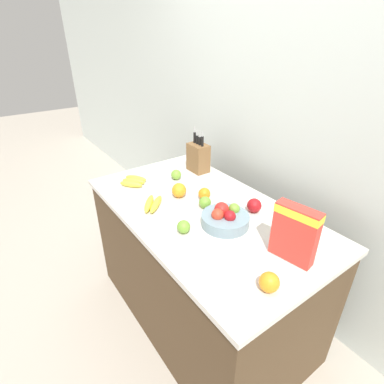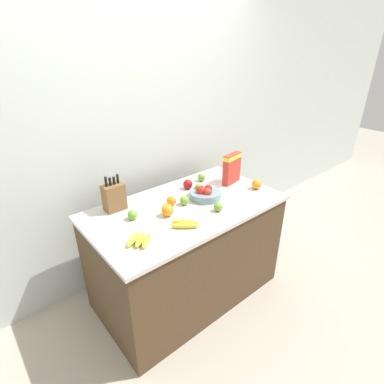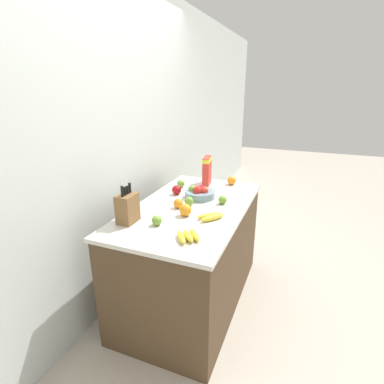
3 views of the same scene
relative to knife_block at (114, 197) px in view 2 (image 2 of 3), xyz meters
name	(u,v)px [view 2 (image 2 of 3)]	position (x,y,z in m)	size (l,w,h in m)	color
ground_plane	(187,290)	(0.44, -0.29, -0.97)	(14.00, 14.00, 0.00)	#B2A899
wall_back	(138,132)	(0.44, 0.34, 0.33)	(9.00, 0.06, 2.60)	silver
counter	(186,251)	(0.44, -0.29, -0.54)	(1.49, 0.83, 0.87)	#4C3823
knife_block	(114,197)	(0.00, 0.00, 0.00)	(0.15, 0.11, 0.32)	brown
cereal_box	(232,167)	(1.00, -0.23, 0.04)	(0.20, 0.10, 0.26)	red
fruit_bowl	(205,193)	(0.63, -0.29, -0.06)	(0.25, 0.25, 0.11)	gray
banana_bunch_left	(140,240)	(-0.08, -0.48, -0.08)	(0.21, 0.19, 0.04)	yellow
banana_bunch_right	(185,224)	(0.25, -0.51, -0.08)	(0.20, 0.19, 0.04)	yellow
apple_near_bananas	(201,177)	(0.82, -0.03, -0.07)	(0.07, 0.07, 0.07)	#6B9E33
apple_front	(133,215)	(0.03, -0.21, -0.07)	(0.07, 0.07, 0.07)	#6B9E33
apple_rear	(218,207)	(0.57, -0.51, -0.07)	(0.07, 0.07, 0.07)	#6B9E33
apple_rightmost	(185,200)	(0.44, -0.27, -0.07)	(0.07, 0.07, 0.07)	#6B9E33
apple_by_knife_block	(188,184)	(0.63, -0.08, -0.06)	(0.08, 0.08, 0.08)	#A31419
orange_front_right	(171,201)	(0.36, -0.22, -0.07)	(0.07, 0.07, 0.07)	orange
orange_back_center	(257,184)	(1.07, -0.45, -0.06)	(0.08, 0.08, 0.08)	orange
orange_front_left	(167,210)	(0.24, -0.32, -0.06)	(0.09, 0.09, 0.09)	orange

